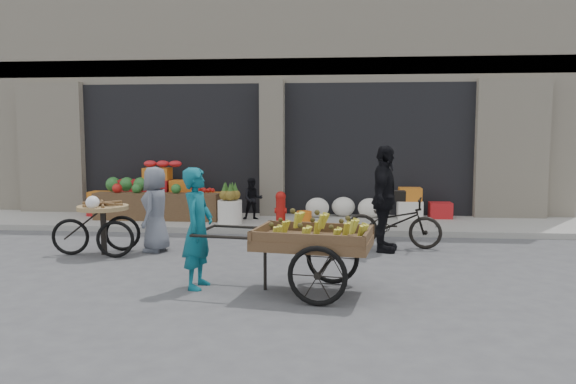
# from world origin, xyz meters

# --- Properties ---
(ground) EXTENTS (80.00, 80.00, 0.00)m
(ground) POSITION_xyz_m (0.00, 0.00, 0.00)
(ground) COLOR #424244
(ground) RESTS_ON ground
(sidewalk) EXTENTS (18.00, 2.20, 0.12)m
(sidewalk) POSITION_xyz_m (0.00, 4.10, 0.06)
(sidewalk) COLOR gray
(sidewalk) RESTS_ON ground
(building) EXTENTS (14.00, 6.45, 7.00)m
(building) POSITION_xyz_m (0.00, 8.03, 3.37)
(building) COLOR beige
(building) RESTS_ON ground
(fruit_display) EXTENTS (3.10, 1.12, 1.24)m
(fruit_display) POSITION_xyz_m (-2.48, 4.38, 0.67)
(fruit_display) COLOR #B4191C
(fruit_display) RESTS_ON sidewalk
(pineapple_bin) EXTENTS (0.52, 0.52, 0.50)m
(pineapple_bin) POSITION_xyz_m (-0.75, 3.60, 0.37)
(pineapple_bin) COLOR silver
(pineapple_bin) RESTS_ON sidewalk
(fire_hydrant) EXTENTS (0.22, 0.22, 0.71)m
(fire_hydrant) POSITION_xyz_m (0.35, 3.55, 0.50)
(fire_hydrant) COLOR #A5140F
(fire_hydrant) RESTS_ON sidewalk
(orange_bucket) EXTENTS (0.32, 0.32, 0.30)m
(orange_bucket) POSITION_xyz_m (0.85, 3.50, 0.27)
(orange_bucket) COLOR orange
(orange_bucket) RESTS_ON sidewalk
(right_bay_goods) EXTENTS (3.35, 0.60, 0.70)m
(right_bay_goods) POSITION_xyz_m (2.61, 4.70, 0.41)
(right_bay_goods) COLOR silver
(right_bay_goods) RESTS_ON sidewalk
(seated_person) EXTENTS (0.51, 0.43, 0.93)m
(seated_person) POSITION_xyz_m (-0.35, 4.20, 0.58)
(seated_person) COLOR black
(seated_person) RESTS_ON sidewalk
(banana_cart) EXTENTS (2.59, 1.37, 1.03)m
(banana_cart) POSITION_xyz_m (1.21, -1.08, 0.75)
(banana_cart) COLOR brown
(banana_cart) RESTS_ON ground
(vendor_woman) EXTENTS (0.45, 0.63, 1.60)m
(vendor_woman) POSITION_xyz_m (-0.27, -0.96, 0.80)
(vendor_woman) COLOR #0D5869
(vendor_woman) RESTS_ON ground
(tricycle_cart) EXTENTS (1.46, 0.97, 0.95)m
(tricycle_cart) POSITION_xyz_m (-2.39, 0.90, 0.57)
(tricycle_cart) COLOR #9E7F51
(tricycle_cart) RESTS_ON ground
(vendor_grey) EXTENTS (0.50, 0.74, 1.48)m
(vendor_grey) POSITION_xyz_m (-1.58, 1.24, 0.74)
(vendor_grey) COLOR slate
(vendor_grey) RESTS_ON ground
(bicycle) EXTENTS (1.80, 0.92, 0.90)m
(bicycle) POSITION_xyz_m (2.56, 1.99, 0.45)
(bicycle) COLOR black
(bicycle) RESTS_ON ground
(cyclist) EXTENTS (0.66, 1.15, 1.85)m
(cyclist) POSITION_xyz_m (2.36, 1.59, 0.92)
(cyclist) COLOR black
(cyclist) RESTS_ON ground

